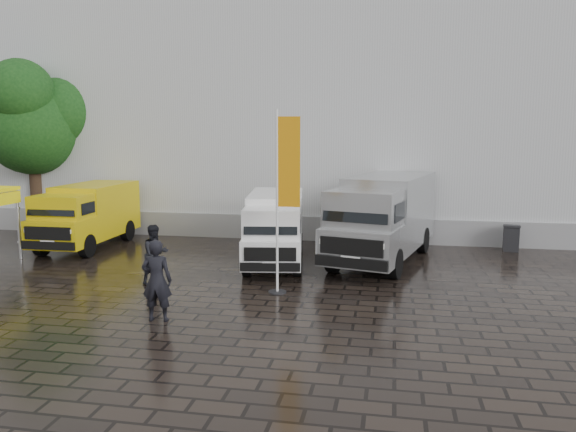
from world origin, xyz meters
name	(u,v)px	position (x,y,z in m)	size (l,w,h in m)	color
ground	(289,296)	(0.00, 0.00, 0.00)	(120.00, 120.00, 0.00)	black
exhibition_hall	(382,101)	(2.00, 16.00, 6.00)	(44.00, 16.00, 12.00)	silver
hall_plinth	(374,230)	(2.00, 7.95, 0.50)	(44.00, 0.15, 1.00)	gray
van_yellow	(87,217)	(-8.81, 4.98, 1.19)	(1.99, 5.17, 2.39)	gold
van_white	(275,230)	(-1.17, 3.70, 1.16)	(1.79, 5.36, 2.32)	white
van_silver	(383,220)	(2.38, 4.70, 1.45)	(2.23, 6.70, 2.90)	#9DA0A2
flagpole	(284,192)	(-0.20, 0.30, 2.81)	(0.88, 0.50, 5.02)	black
tree	(32,120)	(-13.09, 8.14, 4.95)	(4.30, 4.32, 7.72)	black
wheelie_bin	(511,238)	(7.09, 7.33, 0.49)	(0.59, 0.59, 0.97)	black
person_front	(157,280)	(-2.68, -2.51, 0.98)	(0.71, 0.47, 1.95)	black
person_tent	(156,254)	(-4.09, 0.59, 0.87)	(0.85, 0.66, 1.75)	black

